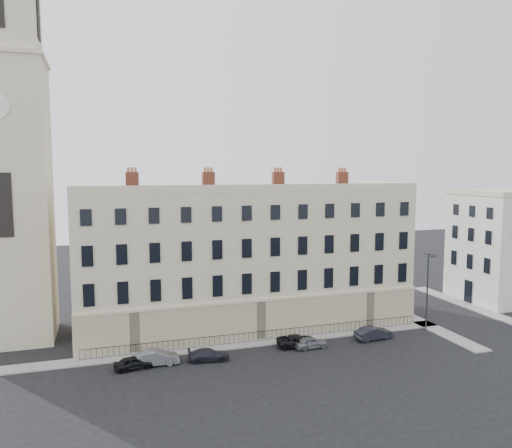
% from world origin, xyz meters
% --- Properties ---
extents(ground, '(160.00, 160.00, 0.00)m').
position_xyz_m(ground, '(0.00, 0.00, 0.00)').
color(ground, black).
rests_on(ground, ground).
extents(terrace, '(36.22, 12.22, 17.00)m').
position_xyz_m(terrace, '(-5.97, 11.97, 7.50)').
color(terrace, beige).
rests_on(terrace, ground).
extents(church_tower, '(8.00, 8.13, 44.00)m').
position_xyz_m(church_tower, '(-30.00, 14.00, 18.66)').
color(church_tower, beige).
rests_on(church_tower, ground).
extents(adjacent_building, '(10.00, 10.00, 14.00)m').
position_xyz_m(adjacent_building, '(29.00, 11.00, 7.00)').
color(adjacent_building, beige).
rests_on(adjacent_building, ground).
extents(pavement_terrace, '(48.00, 2.00, 0.12)m').
position_xyz_m(pavement_terrace, '(-10.00, 5.00, 0.06)').
color(pavement_terrace, gray).
rests_on(pavement_terrace, ground).
extents(pavement_east_return, '(2.00, 24.00, 0.12)m').
position_xyz_m(pavement_east_return, '(13.00, 8.00, 0.06)').
color(pavement_east_return, gray).
rests_on(pavement_east_return, ground).
extents(pavement_adjacent, '(2.00, 20.00, 0.12)m').
position_xyz_m(pavement_adjacent, '(23.00, 10.00, 0.06)').
color(pavement_adjacent, gray).
rests_on(pavement_adjacent, ground).
extents(railings, '(35.00, 0.04, 0.96)m').
position_xyz_m(railings, '(-6.00, 5.40, 0.55)').
color(railings, black).
rests_on(railings, ground).
extents(car_a, '(3.51, 1.84, 1.14)m').
position_xyz_m(car_a, '(-18.93, 2.06, 0.57)').
color(car_a, black).
rests_on(car_a, ground).
extents(car_b, '(4.14, 1.58, 1.35)m').
position_xyz_m(car_b, '(-17.00, 2.39, 0.67)').
color(car_b, slate).
rests_on(car_b, ground).
extents(car_c, '(3.93, 2.02, 1.09)m').
position_xyz_m(car_c, '(-12.31, 2.00, 0.55)').
color(car_c, '#21222C').
rests_on(car_c, ground).
extents(car_d, '(4.46, 2.56, 1.17)m').
position_xyz_m(car_d, '(-3.21, 2.83, 0.58)').
color(car_d, black).
rests_on(car_d, ground).
extents(car_e, '(3.42, 1.54, 1.14)m').
position_xyz_m(car_e, '(-2.19, 2.09, 0.57)').
color(car_e, slate).
rests_on(car_e, ground).
extents(car_f, '(4.13, 1.77, 1.32)m').
position_xyz_m(car_f, '(4.95, 2.45, 0.66)').
color(car_f, '#20222B').
rests_on(car_f, ground).
extents(streetlamp, '(0.75, 1.76, 8.43)m').
position_xyz_m(streetlamp, '(12.02, 3.45, 4.67)').
color(streetlamp, '#2D2E32').
rests_on(streetlamp, ground).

